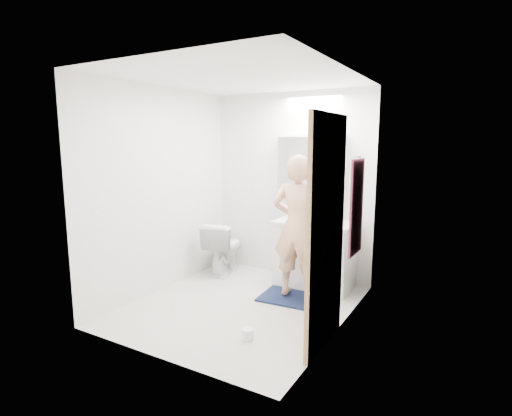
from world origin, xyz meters
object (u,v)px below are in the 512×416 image
Objects in this scene: toothbrush_cup at (334,217)px; medicine_cabinet at (310,164)px; person at (298,227)px; soap_bottle_b at (312,212)px; vanity_cabinet at (315,256)px; toilet at (224,247)px; toilet_paper_roll at (247,334)px; soap_bottle_a at (295,208)px.

medicine_cabinet is at bearing 171.75° from toothbrush_cup.
soap_bottle_b is (-0.11, 0.67, 0.06)m from person.
vanity_cabinet is 1.28m from toilet.
vanity_cabinet is 0.53m from toothbrush_cup.
person reaches higher than soap_bottle_b.
toothbrush_cup is at bearing -110.40° from person.
toilet is 1.95m from toilet_paper_roll.
medicine_cabinet is 2.31m from toilet_paper_roll.
medicine_cabinet is at bearing 19.83° from soap_bottle_a.
medicine_cabinet is 5.57× the size of soap_bottle_b.
toothbrush_cup is 0.92× the size of toilet_paper_roll.
vanity_cabinet is 4.07× the size of soap_bottle_a.
soap_bottle_a reaches higher than soap_bottle_b.
person is at bearing -77.72° from medicine_cabinet.
person is at bearing 90.14° from toilet_paper_roll.
toilet_paper_roll is at bearing 86.15° from person.
vanity_cabinet is at bearing -54.39° from soap_bottle_b.
soap_bottle_b is (1.14, 0.30, 0.55)m from toilet.
soap_bottle_a is (0.93, 0.27, 0.58)m from toilet.
toothbrush_cup is (1.44, 0.28, 0.51)m from toilet.
person reaches higher than toothbrush_cup.
toilet is at bearing -174.83° from vanity_cabinet.
soap_bottle_b is at bearing 8.07° from soap_bottle_a.
vanity_cabinet is at bearing 89.32° from toilet_paper_roll.
toilet is at bearing -165.53° from soap_bottle_b.
soap_bottle_a is at bearing -171.93° from soap_bottle_b.
toothbrush_cup is (0.17, 0.16, 0.48)m from vanity_cabinet.
medicine_cabinet is at bearing -174.51° from toilet.
medicine_cabinet is at bearing -81.71° from person.
soap_bottle_a is (-0.34, 0.15, 0.54)m from vanity_cabinet.
toilet is 1.56m from toothbrush_cup.
toilet_paper_roll is (0.16, -1.79, -1.45)m from medicine_cabinet.
person reaches higher than toilet_paper_roll.
toothbrush_cup is at bearing 83.77° from toilet_paper_roll.
toilet is at bearing -169.21° from toothbrush_cup.
soap_bottle_b is at bearing 125.61° from vanity_cabinet.
vanity_cabinet is 1.61m from toilet_paper_roll.
toilet_paper_roll is (0.00, -1.08, -0.79)m from person.
toilet is at bearing -164.12° from soap_bottle_a.
toothbrush_cup reaches higher than vanity_cabinet.
toilet_paper_roll is (-0.02, -1.58, -0.34)m from vanity_cabinet.
medicine_cabinet is 1.62m from toilet.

